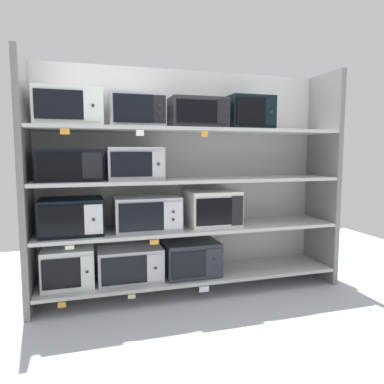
% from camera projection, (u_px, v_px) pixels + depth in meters
% --- Properties ---
extents(ground, '(6.76, 6.00, 0.02)m').
position_uv_depth(ground, '(233.00, 345.00, 2.49)').
color(ground, '#B2B7BC').
extents(back_panel, '(2.96, 0.04, 2.10)m').
position_uv_depth(back_panel, '(184.00, 179.00, 3.59)').
color(back_panel, '#B2B2AD').
rests_on(back_panel, ground).
extents(upright_left, '(0.05, 0.52, 2.10)m').
position_uv_depth(upright_left, '(26.00, 185.00, 2.93)').
color(upright_left, slate).
rests_on(upright_left, ground).
extents(upright_right, '(0.05, 0.52, 2.10)m').
position_uv_depth(upright_right, '(323.00, 178.00, 3.72)').
color(upright_right, slate).
rests_on(upright_right, ground).
extents(shelf_0, '(2.76, 0.52, 0.03)m').
position_uv_depth(shelf_0, '(192.00, 275.00, 3.42)').
color(shelf_0, beige).
rests_on(shelf_0, ground).
extents(microwave_0, '(0.43, 0.35, 0.33)m').
position_uv_depth(microwave_0, '(68.00, 267.00, 3.09)').
color(microwave_0, silver).
rests_on(microwave_0, shelf_0).
extents(microwave_1, '(0.57, 0.36, 0.29)m').
position_uv_depth(microwave_1, '(130.00, 264.00, 3.24)').
color(microwave_1, '#B7B7BF').
rests_on(microwave_1, shelf_0).
extents(microwave_2, '(0.50, 0.42, 0.32)m').
position_uv_depth(microwave_2, '(191.00, 258.00, 3.39)').
color(microwave_2, '#282B33').
rests_on(microwave_2, shelf_0).
extents(price_tag_0, '(0.06, 0.00, 0.04)m').
position_uv_depth(price_tag_0, '(62.00, 305.00, 2.85)').
color(price_tag_0, orange).
extents(price_tag_1, '(0.06, 0.00, 0.03)m').
position_uv_depth(price_tag_1, '(132.00, 297.00, 3.00)').
color(price_tag_1, beige).
extents(price_tag_2, '(0.09, 0.00, 0.05)m').
position_uv_depth(price_tag_2, '(204.00, 289.00, 3.18)').
color(price_tag_2, white).
extents(shelf_1, '(2.76, 0.52, 0.03)m').
position_uv_depth(shelf_1, '(192.00, 228.00, 3.37)').
color(shelf_1, beige).
extents(microwave_3, '(0.51, 0.41, 0.30)m').
position_uv_depth(microwave_3, '(72.00, 216.00, 3.05)').
color(microwave_3, black).
rests_on(microwave_3, shelf_1).
extents(microwave_4, '(0.58, 0.39, 0.30)m').
position_uv_depth(microwave_4, '(147.00, 213.00, 3.23)').
color(microwave_4, '#BCBAC3').
rests_on(microwave_4, shelf_1).
extents(microwave_5, '(0.47, 0.42, 0.33)m').
position_uv_depth(microwave_5, '(212.00, 208.00, 3.40)').
color(microwave_5, silver).
rests_on(microwave_5, shelf_1).
extents(price_tag_3, '(0.07, 0.00, 0.03)m').
position_uv_depth(price_tag_3, '(70.00, 248.00, 2.82)').
color(price_tag_3, beige).
extents(price_tag_4, '(0.08, 0.00, 0.04)m').
position_uv_depth(price_tag_4, '(154.00, 242.00, 3.01)').
color(price_tag_4, orange).
extents(shelf_2, '(2.76, 0.52, 0.03)m').
position_uv_depth(shelf_2, '(192.00, 180.00, 3.32)').
color(shelf_2, beige).
extents(microwave_6, '(0.52, 0.34, 0.27)m').
position_uv_depth(microwave_6, '(70.00, 165.00, 3.00)').
color(microwave_6, black).
rests_on(microwave_6, shelf_2).
extents(microwave_7, '(0.47, 0.40, 0.28)m').
position_uv_depth(microwave_7, '(134.00, 164.00, 3.15)').
color(microwave_7, '#B9B8BA').
rests_on(microwave_7, shelf_2).
extents(shelf_3, '(2.76, 0.52, 0.03)m').
position_uv_depth(shelf_3, '(192.00, 130.00, 3.27)').
color(shelf_3, beige).
extents(microwave_8, '(0.53, 0.41, 0.30)m').
position_uv_depth(microwave_8, '(69.00, 108.00, 2.96)').
color(microwave_8, silver).
rests_on(microwave_8, shelf_3).
extents(microwave_9, '(0.46, 0.37, 0.28)m').
position_uv_depth(microwave_9, '(137.00, 111.00, 3.11)').
color(microwave_9, '#B1B0BD').
rests_on(microwave_9, shelf_3).
extents(microwave_10, '(0.50, 0.43, 0.27)m').
position_uv_depth(microwave_10, '(196.00, 114.00, 3.26)').
color(microwave_10, '#2C262D').
rests_on(microwave_10, shelf_3).
extents(microwave_11, '(0.42, 0.35, 0.31)m').
position_uv_depth(microwave_11, '(248.00, 113.00, 3.41)').
color(microwave_11, black).
rests_on(microwave_11, shelf_3).
extents(price_tag_5, '(0.07, 0.00, 0.05)m').
position_uv_depth(price_tag_5, '(65.00, 131.00, 2.72)').
color(price_tag_5, orange).
extents(price_tag_6, '(0.06, 0.00, 0.05)m').
position_uv_depth(price_tag_6, '(140.00, 133.00, 2.88)').
color(price_tag_6, white).
extents(price_tag_7, '(0.06, 0.00, 0.05)m').
position_uv_depth(price_tag_7, '(205.00, 134.00, 3.04)').
color(price_tag_7, orange).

